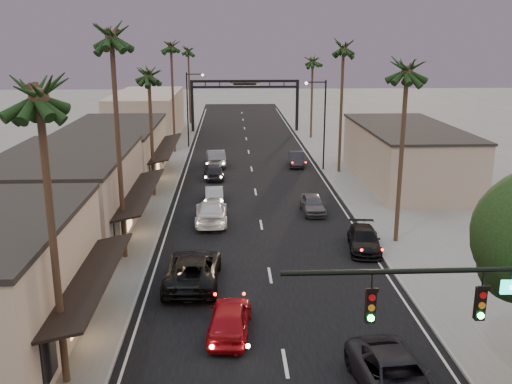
{
  "coord_description": "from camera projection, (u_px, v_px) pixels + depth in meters",
  "views": [
    {
      "loc": [
        -2.16,
        -10.71,
        12.97
      ],
      "look_at": [
        -0.38,
        27.81,
        2.5
      ],
      "focal_mm": 40.0,
      "sensor_mm": 36.0,
      "label": 1
    }
  ],
  "objects": [
    {
      "name": "oncoming_grey_far",
      "position": [
        216.0,
        158.0,
        59.48
      ],
      "size": [
        2.26,
        5.31,
        1.7
      ],
      "primitive_type": "imported",
      "rotation": [
        0.0,
        0.0,
        3.23
      ],
      "color": "#57585D",
      "rests_on": "ground"
    },
    {
      "name": "storefront_dist",
      "position": [
        148.0,
        116.0,
        75.11
      ],
      "size": [
        8.0,
        20.0,
        6.0
      ],
      "primitive_type": "cube",
      "color": "#A49583",
      "rests_on": "ground"
    },
    {
      "name": "palm_la",
      "position": [
        37.0,
        85.0,
        19.11
      ],
      "size": [
        3.2,
        3.2,
        13.2
      ],
      "color": "#38281C",
      "rests_on": "ground"
    },
    {
      "name": "palm_far",
      "position": [
        188.0,
        48.0,
        85.64
      ],
      "size": [
        3.2,
        3.2,
        13.2
      ],
      "color": "#38281C",
      "rests_on": "ground"
    },
    {
      "name": "oncoming_white",
      "position": [
        211.0,
        212.0,
        41.12
      ],
      "size": [
        2.39,
        5.62,
        1.62
      ],
      "primitive_type": "imported",
      "rotation": [
        0.0,
        0.0,
        3.16
      ],
      "color": "silver",
      "rests_on": "ground"
    },
    {
      "name": "curbside_grey",
      "position": [
        313.0,
        204.0,
        43.46
      ],
      "size": [
        1.72,
        4.13,
        1.4
      ],
      "primitive_type": "imported",
      "rotation": [
        0.0,
        0.0,
        0.02
      ],
      "color": "#47474C",
      "rests_on": "ground"
    },
    {
      "name": "palm_ra",
      "position": [
        408.0,
        64.0,
        34.34
      ],
      "size": [
        3.2,
        3.2,
        13.2
      ],
      "color": "#38281C",
      "rests_on": "ground"
    },
    {
      "name": "curbside_far",
      "position": [
        297.0,
        159.0,
        59.41
      ],
      "size": [
        1.9,
        4.56,
        1.47
      ],
      "primitive_type": "imported",
      "rotation": [
        0.0,
        0.0,
        -0.08
      ],
      "color": "black",
      "rests_on": "ground"
    },
    {
      "name": "oncoming_dgrey",
      "position": [
        214.0,
        171.0,
        54.02
      ],
      "size": [
        2.1,
        4.44,
        1.47
      ],
      "primitive_type": "imported",
      "rotation": [
        0.0,
        0.0,
        3.23
      ],
      "color": "black",
      "rests_on": "ground"
    },
    {
      "name": "palm_lc",
      "position": [
        148.0,
        70.0,
        45.39
      ],
      "size": [
        3.2,
        3.2,
        12.2
      ],
      "color": "#38281C",
      "rests_on": "ground"
    },
    {
      "name": "ground",
      "position": [
        254.0,
        183.0,
        52.38
      ],
      "size": [
        200.0,
        200.0,
        0.0
      ],
      "primitive_type": "plane",
      "color": "slate",
      "rests_on": "ground"
    },
    {
      "name": "road",
      "position": [
        252.0,
        171.0,
        57.19
      ],
      "size": [
        14.0,
        120.0,
        0.02
      ],
      "primitive_type": "cube",
      "color": "black",
      "rests_on": "ground"
    },
    {
      "name": "storefront_far",
      "position": [
        114.0,
        154.0,
        53.07
      ],
      "size": [
        8.0,
        16.0,
        5.0
      ],
      "primitive_type": "cube",
      "color": "#C3AF95",
      "rests_on": "ground"
    },
    {
      "name": "traffic_signal",
      "position": [
        502.0,
        318.0,
        16.59
      ],
      "size": [
        8.51,
        0.22,
        7.8
      ],
      "color": "black",
      "rests_on": "ground"
    },
    {
      "name": "arch",
      "position": [
        245.0,
        92.0,
        79.85
      ],
      "size": [
        15.2,
        0.4,
        7.27
      ],
      "color": "black",
      "rests_on": "ground"
    },
    {
      "name": "oncoming_silver",
      "position": [
        214.0,
        194.0,
        46.47
      ],
      "size": [
        1.6,
        4.09,
        1.33
      ],
      "primitive_type": "imported",
      "rotation": [
        0.0,
        0.0,
        3.19
      ],
      "color": "gray",
      "rests_on": "ground"
    },
    {
      "name": "building_right",
      "position": [
        406.0,
        155.0,
        52.34
      ],
      "size": [
        8.0,
        18.0,
        5.0
      ],
      "primitive_type": "cube",
      "color": "#A49583",
      "rests_on": "ground"
    },
    {
      "name": "palm_rc",
      "position": [
        313.0,
        58.0,
        73.15
      ],
      "size": [
        3.2,
        3.2,
        12.2
      ],
      "color": "#38281C",
      "rests_on": "ground"
    },
    {
      "name": "curbside_near",
      "position": [
        397.0,
        379.0,
        21.05
      ],
      "size": [
        3.13,
        5.84,
        1.56
      ],
      "primitive_type": "imported",
      "rotation": [
        0.0,
        0.0,
        0.1
      ],
      "color": "black",
      "rests_on": "ground"
    },
    {
      "name": "palm_ld",
      "position": [
        171.0,
        43.0,
        63.2
      ],
      "size": [
        3.2,
        3.2,
        14.2
      ],
      "color": "#38281C",
      "rests_on": "ground"
    },
    {
      "name": "storefront_mid",
      "position": [
        66.0,
        198.0,
        37.58
      ],
      "size": [
        8.0,
        14.0,
        5.5
      ],
      "primitive_type": "cube",
      "color": "#A49583",
      "rests_on": "ground"
    },
    {
      "name": "curbside_black",
      "position": [
        364.0,
        240.0,
        35.85
      ],
      "size": [
        2.51,
        4.89,
        1.36
      ],
      "primitive_type": "imported",
      "rotation": [
        0.0,
        0.0,
        -0.13
      ],
      "color": "black",
      "rests_on": "ground"
    },
    {
      "name": "streetlight_right",
      "position": [
        322.0,
        118.0,
        56.11
      ],
      "size": [
        2.13,
        0.3,
        9.0
      ],
      "color": "black",
      "rests_on": "ground"
    },
    {
      "name": "oncoming_pickup",
      "position": [
        193.0,
        269.0,
        30.8
      ],
      "size": [
        3.04,
        6.22,
        1.7
      ],
      "primitive_type": "imported",
      "rotation": [
        0.0,
        0.0,
        3.11
      ],
      "color": "black",
      "rests_on": "ground"
    },
    {
      "name": "streetlight_left",
      "position": [
        190.0,
        104.0,
        68.02
      ],
      "size": [
        2.13,
        0.3,
        9.0
      ],
      "color": "black",
      "rests_on": "ground"
    },
    {
      "name": "sidewalk_right",
      "position": [
        333.0,
        156.0,
        64.35
      ],
      "size": [
        5.0,
        92.0,
        0.12
      ],
      "primitive_type": "cube",
      "color": "slate",
      "rests_on": "ground"
    },
    {
      "name": "palm_lb",
      "position": [
        111.0,
        30.0,
        31.13
      ],
      "size": [
        3.2,
        3.2,
        15.2
      ],
      "color": "#38281C",
      "rests_on": "ground"
    },
    {
      "name": "palm_rb",
      "position": [
        344.0,
        44.0,
        53.36
      ],
      "size": [
        3.2,
        3.2,
        14.2
      ],
      "color": "#38281C",
      "rests_on": "ground"
    },
    {
      "name": "sidewalk_left",
      "position": [
        164.0,
        157.0,
        63.51
      ],
      "size": [
        5.0,
        92.0,
        0.12
      ],
      "primitive_type": "cube",
      "color": "slate",
      "rests_on": "ground"
    },
    {
      "name": "oncoming_red",
      "position": [
        230.0,
        318.0,
        25.61
      ],
      "size": [
        2.21,
        4.65,
        1.54
      ],
      "primitive_type": "imported",
      "rotation": [
        0.0,
        0.0,
        3.05
      ],
      "color": "#9F0B12",
      "rests_on": "ground"
    }
  ]
}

